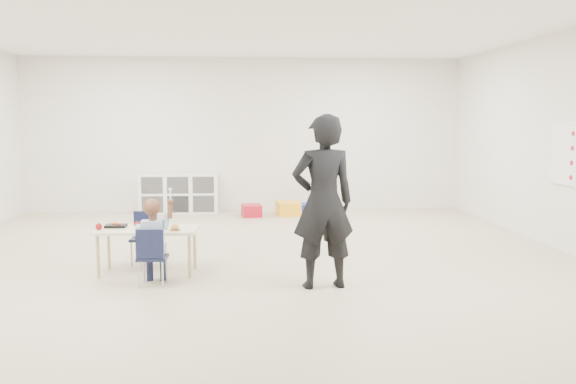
{
  "coord_description": "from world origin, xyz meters",
  "views": [
    {
      "loc": [
        -0.12,
        -6.77,
        1.65
      ],
      "look_at": [
        0.44,
        0.08,
        0.85
      ],
      "focal_mm": 38.0,
      "sensor_mm": 36.0,
      "label": 1
    }
  ],
  "objects": [
    {
      "name": "adult",
      "position": [
        0.71,
        -0.88,
        0.86
      ],
      "size": [
        0.68,
        0.49,
        1.72
      ],
      "primitive_type": "imported",
      "rotation": [
        0.0,
        0.0,
        3.28
      ],
      "color": "black",
      "rests_on": "ground"
    },
    {
      "name": "bin_yellow",
      "position": [
        0.75,
        3.82,
        0.12
      ],
      "size": [
        0.43,
        0.53,
        0.24
      ],
      "primitive_type": "cube",
      "rotation": [
        0.0,
        0.0,
        0.11
      ],
      "color": "#F8AC1A",
      "rests_on": "ground"
    },
    {
      "name": "lunch_tray_near",
      "position": [
        -1.02,
        -0.1,
        0.51
      ],
      "size": [
        0.23,
        0.17,
        0.03
      ],
      "primitive_type": "cube",
      "rotation": [
        0.0,
        0.0,
        -0.06
      ],
      "color": "black",
      "rests_on": "table"
    },
    {
      "name": "lunch_tray_far",
      "position": [
        -1.46,
        -0.06,
        0.51
      ],
      "size": [
        0.23,
        0.17,
        0.03
      ],
      "primitive_type": "cube",
      "rotation": [
        0.0,
        0.0,
        -0.06
      ],
      "color": "black",
      "rests_on": "table"
    },
    {
      "name": "bin_red",
      "position": [
        0.1,
        3.74,
        0.1
      ],
      "size": [
        0.37,
        0.45,
        0.2
      ],
      "primitive_type": "cube",
      "rotation": [
        0.0,
        0.0,
        0.11
      ],
      "color": "#B01121",
      "rests_on": "ground"
    },
    {
      "name": "chair_far",
      "position": [
        -1.23,
        0.33,
        0.3
      ],
      "size": [
        0.3,
        0.29,
        0.59
      ],
      "primitive_type": null,
      "rotation": [
        0.0,
        0.0,
        -0.06
      ],
      "color": "#111634",
      "rests_on": "ground"
    },
    {
      "name": "cubby_shelf",
      "position": [
        -1.2,
        4.28,
        0.35
      ],
      "size": [
        1.4,
        0.4,
        0.7
      ],
      "primitive_type": "cube",
      "color": "white",
      "rests_on": "ground"
    },
    {
      "name": "apple_far",
      "position": [
        -1.61,
        -0.22,
        0.53
      ],
      "size": [
        0.07,
        0.07,
        0.07
      ],
      "primitive_type": "sphere",
      "color": "maroon",
      "rests_on": "table"
    },
    {
      "name": "room",
      "position": [
        0.0,
        0.0,
        1.4
      ],
      "size": [
        9.0,
        9.02,
        2.8
      ],
      "color": "#B8AB8D",
      "rests_on": "ground"
    },
    {
      "name": "child",
      "position": [
        -0.99,
        -0.67,
        0.47
      ],
      "size": [
        0.42,
        0.42,
        0.94
      ],
      "primitive_type": null,
      "rotation": [
        0.0,
        0.0,
        -0.06
      ],
      "color": "#A4BBDE",
      "rests_on": "chair_near"
    },
    {
      "name": "table",
      "position": [
        -1.11,
        -0.17,
        0.25
      ],
      "size": [
        1.11,
        0.6,
        0.5
      ],
      "rotation": [
        0.0,
        0.0,
        -0.06
      ],
      "color": "beige",
      "rests_on": "ground"
    },
    {
      "name": "milk_carton",
      "position": [
        -1.06,
        -0.3,
        0.55
      ],
      "size": [
        0.07,
        0.07,
        0.1
      ],
      "primitive_type": "cube",
      "rotation": [
        0.0,
        0.0,
        -0.06
      ],
      "color": "white",
      "rests_on": "table"
    },
    {
      "name": "bin_blue",
      "position": [
        1.14,
        3.87,
        0.1
      ],
      "size": [
        0.34,
        0.42,
        0.19
      ],
      "primitive_type": "cube",
      "rotation": [
        0.0,
        0.0,
        -0.07
      ],
      "color": "#1729AC",
      "rests_on": "ground"
    },
    {
      "name": "chair_near",
      "position": [
        -0.99,
        -0.67,
        0.3
      ],
      "size": [
        0.3,
        0.29,
        0.59
      ],
      "primitive_type": null,
      "rotation": [
        0.0,
        0.0,
        -0.06
      ],
      "color": "#111634",
      "rests_on": "ground"
    },
    {
      "name": "apple_near",
      "position": [
        -1.22,
        -0.13,
        0.53
      ],
      "size": [
        0.07,
        0.07,
        0.07
      ],
      "primitive_type": "sphere",
      "color": "maroon",
      "rests_on": "table"
    },
    {
      "name": "bread_roll",
      "position": [
        -0.8,
        -0.31,
        0.53
      ],
      "size": [
        0.09,
        0.09,
        0.07
      ],
      "primitive_type": "ellipsoid",
      "color": "#B08848",
      "rests_on": "table"
    },
    {
      "name": "rules_poster",
      "position": [
        3.98,
        0.6,
        1.25
      ],
      "size": [
        0.02,
        0.6,
        0.8
      ],
      "primitive_type": "cube",
      "color": "white",
      "rests_on": "room"
    }
  ]
}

